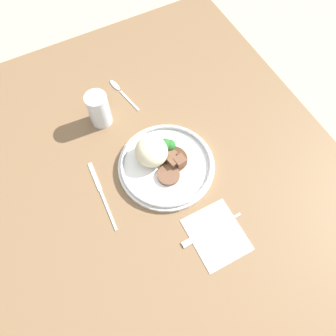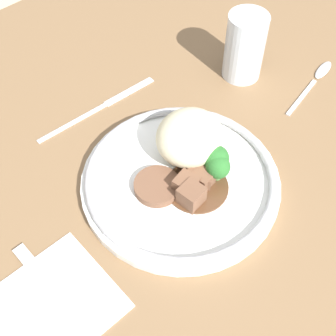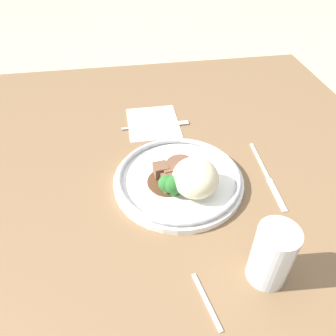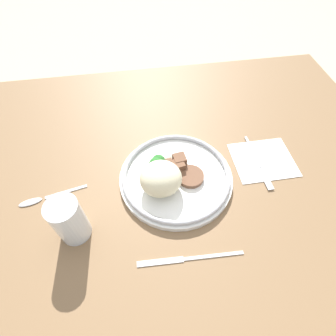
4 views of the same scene
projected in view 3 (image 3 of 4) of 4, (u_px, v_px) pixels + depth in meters
name	position (u px, v px, depth m)	size (l,w,h in m)	color
ground_plane	(190.00, 195.00, 0.74)	(8.00, 8.00, 0.00)	tan
dining_table	(190.00, 189.00, 0.73)	(1.26, 1.06, 0.03)	brown
napkin	(153.00, 123.00, 0.90)	(0.16, 0.14, 0.00)	white
plate	(182.00, 179.00, 0.70)	(0.28, 0.28, 0.09)	white
juice_glass	(271.00, 258.00, 0.52)	(0.07, 0.07, 0.12)	#F4AD19
fork	(162.00, 125.00, 0.88)	(0.02, 0.18, 0.00)	silver
knife	(268.00, 177.00, 0.73)	(0.22, 0.02, 0.00)	silver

